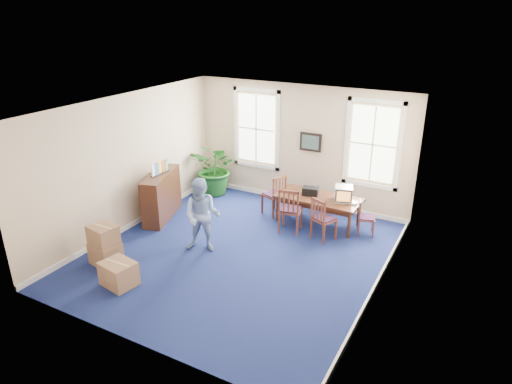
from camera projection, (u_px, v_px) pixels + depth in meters
The scene contains 25 objects.
floor at pixel (239, 253), 9.95m from camera, with size 6.50×6.50×0.00m, color navy.
ceiling at pixel (237, 107), 8.74m from camera, with size 6.50×6.50×0.00m, color white.
wall_back at pixel (300, 146), 11.99m from camera, with size 6.50×6.50×0.00m, color #CCB08F.
wall_front at pixel (126, 256), 6.69m from camera, with size 6.50×6.50×0.00m, color #CCB08F.
wall_left at pixel (127, 163), 10.66m from camera, with size 6.50×6.50×0.00m, color #CCB08F.
wall_right at pixel (385, 214), 8.02m from camera, with size 6.50×6.50×0.00m, color #CCB08F.
baseboard_back at pixel (298, 200), 12.55m from camera, with size 6.00×0.04×0.12m, color white.
baseboard_left at pixel (135, 222), 11.23m from camera, with size 0.04×6.50×0.12m, color white.
baseboard_right at pixel (374, 288), 8.62m from camera, with size 0.04×6.50×0.12m, color white.
window_left at pixel (257, 129), 12.43m from camera, with size 1.40×0.12×2.20m, color white, non-canonical shape.
window_right at pixel (373, 144), 11.03m from camera, with size 1.40×0.12×2.20m, color white, non-canonical shape.
wall_picture at pixel (311, 142), 11.76m from camera, with size 0.58×0.06×0.48m, color black, non-canonical shape.
conference_table at pixel (318, 210), 11.22m from camera, with size 2.05×0.93×0.70m, color #422214, non-canonical shape.
crt_tv at pixel (344, 194), 10.79m from camera, with size 0.41×0.44×0.37m, color #B7B7BC, non-canonical shape.
game_console at pixel (354, 203), 10.69m from camera, with size 0.14×0.17×0.04m, color white.
equipment_bag at pixel (310, 191), 11.19m from camera, with size 0.38×0.25×0.19m, color black.
chair_near_left at pixel (291, 209), 10.75m from camera, with size 0.50×0.50×1.12m, color brown, non-canonical shape.
chair_near_right at pixel (324, 218), 10.40m from camera, with size 0.46×0.46×1.02m, color brown, non-canonical shape.
chair_end_left at pixel (274, 194), 11.68m from camera, with size 0.48×0.48×1.07m, color brown, non-canonical shape.
chair_end_right at pixel (367, 217), 10.66m from camera, with size 0.38×0.38×0.85m, color brown, non-canonical shape.
man at pixel (202, 216), 9.77m from camera, with size 0.82×0.63×1.67m, color #7E9BC8.
credenza at pixel (161, 194), 11.44m from camera, with size 0.45×1.59×1.25m, color #422214.
brochure_rack at pixel (160, 164), 11.13m from camera, with size 0.13×0.76×0.34m, color #99999E, non-canonical shape.
potted_plant at pixel (216, 168), 12.83m from camera, with size 1.38×1.20×1.53m, color #174F16.
cardboard_boxes at pixel (117, 244), 9.38m from camera, with size 1.60×1.60×0.91m, color #956A4A, non-canonical shape.
Camera 1 is at (4.46, -7.49, 4.99)m, focal length 32.00 mm.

